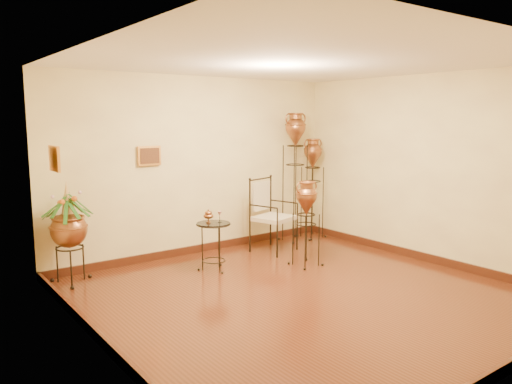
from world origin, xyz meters
TOP-DOWN VIEW (x-y plane):
  - ground at (0.00, 0.00)m, footprint 5.00×5.00m
  - room_shell at (-0.01, 0.01)m, footprint 5.02×5.02m
  - amphora_tall at (1.73, 2.15)m, footprint 0.58×0.58m
  - amphora_mid at (2.15, 2.15)m, footprint 0.49×0.49m
  - amphora_short at (0.86, 0.90)m, footprint 0.41×0.41m
  - planter_urn at (-2.15, 2.15)m, footprint 0.77×0.77m
  - armchair at (0.99, 1.81)m, footprint 0.82×0.79m
  - side_table at (-0.35, 1.51)m, footprint 0.51×0.51m

SIDE VIEW (x-z plane):
  - ground at x=0.00m, z-range 0.00..0.00m
  - side_table at x=-0.35m, z-range -0.08..0.79m
  - armchair at x=0.99m, z-range 0.00..1.19m
  - amphora_short at x=0.86m, z-range 0.00..1.27m
  - planter_urn at x=-2.15m, z-range 0.08..1.46m
  - amphora_mid at x=2.15m, z-range 0.01..1.82m
  - amphora_tall at x=1.73m, z-range 0.02..2.29m
  - room_shell at x=-0.01m, z-range 0.33..3.14m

